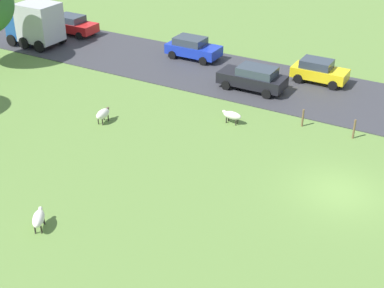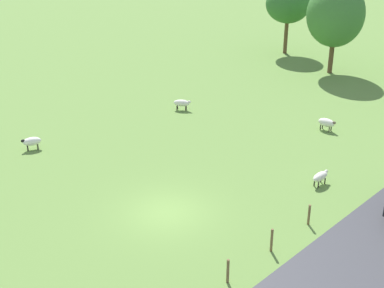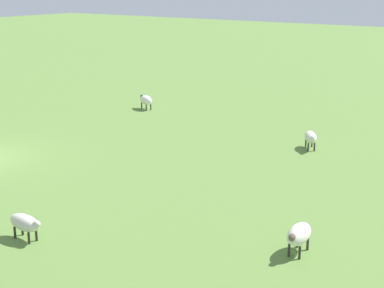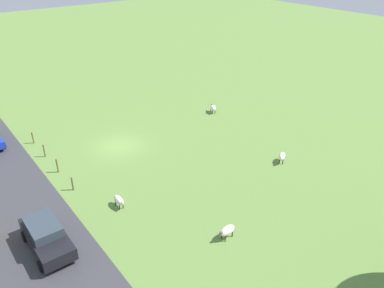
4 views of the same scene
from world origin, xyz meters
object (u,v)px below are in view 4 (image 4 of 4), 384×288
at_px(sheep_1, 119,200).
at_px(sheep_3, 282,156).
at_px(car_0, 46,236).
at_px(sheep_2, 213,108).
at_px(sheep_0, 227,231).

height_order(sheep_1, sheep_3, sheep_3).
bearing_deg(car_0, sheep_3, 174.50).
height_order(sheep_2, sheep_3, sheep_2).
distance_m(sheep_0, car_0, 10.68).
distance_m(sheep_3, car_0, 18.67).
bearing_deg(sheep_3, sheep_0, 22.61).
bearing_deg(sheep_3, sheep_1, -11.69).
relative_size(sheep_0, sheep_1, 1.00).
bearing_deg(sheep_3, sheep_2, -100.51).
xyz_separation_m(sheep_0, sheep_3, (-9.61, -4.00, -0.02)).
relative_size(sheep_1, sheep_2, 1.02).
relative_size(sheep_0, sheep_3, 1.02).
relative_size(sheep_2, car_0, 0.27).
distance_m(sheep_2, sheep_3, 11.37).
xyz_separation_m(sheep_0, sheep_2, (-11.69, -15.19, -0.02)).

